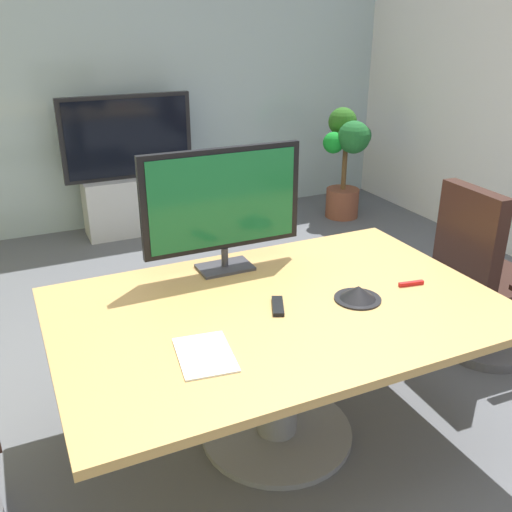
{
  "coord_description": "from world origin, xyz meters",
  "views": [
    {
      "loc": [
        -1.2,
        -2.22,
        1.97
      ],
      "look_at": [
        -0.15,
        0.06,
        0.89
      ],
      "focal_mm": 39.63,
      "sensor_mm": 36.0,
      "label": 1
    }
  ],
  "objects_px": {
    "wall_display_unit": "(132,188)",
    "potted_plant": "(346,156)",
    "remote_control": "(278,306)",
    "conference_phone": "(358,294)",
    "tv_monitor": "(223,203)",
    "conference_table": "(278,337)",
    "office_chair_right": "(484,287)"
  },
  "relations": [
    {
      "from": "tv_monitor",
      "to": "potted_plant",
      "type": "distance_m",
      "value": 3.16
    },
    {
      "from": "wall_display_unit",
      "to": "remote_control",
      "type": "bearing_deg",
      "value": -91.14
    },
    {
      "from": "potted_plant",
      "to": "conference_phone",
      "type": "bearing_deg",
      "value": -122.47
    },
    {
      "from": "tv_monitor",
      "to": "conference_table",
      "type": "bearing_deg",
      "value": -81.74
    },
    {
      "from": "remote_control",
      "to": "conference_phone",
      "type": "bearing_deg",
      "value": 11.23
    },
    {
      "from": "office_chair_right",
      "to": "tv_monitor",
      "type": "distance_m",
      "value": 1.7
    },
    {
      "from": "wall_display_unit",
      "to": "remote_control",
      "type": "height_order",
      "value": "wall_display_unit"
    },
    {
      "from": "potted_plant",
      "to": "remote_control",
      "type": "xyz_separation_m",
      "value": [
        -2.16,
        -2.72,
        0.1
      ]
    },
    {
      "from": "tv_monitor",
      "to": "remote_control",
      "type": "height_order",
      "value": "tv_monitor"
    },
    {
      "from": "conference_table",
      "to": "remote_control",
      "type": "height_order",
      "value": "remote_control"
    },
    {
      "from": "tv_monitor",
      "to": "potted_plant",
      "type": "height_order",
      "value": "tv_monitor"
    },
    {
      "from": "conference_table",
      "to": "remote_control",
      "type": "xyz_separation_m",
      "value": [
        -0.01,
        -0.02,
        0.18
      ]
    },
    {
      "from": "potted_plant",
      "to": "conference_phone",
      "type": "distance_m",
      "value": 3.33
    },
    {
      "from": "office_chair_right",
      "to": "conference_phone",
      "type": "xyz_separation_m",
      "value": [
        -1.1,
        -0.26,
        0.31
      ]
    },
    {
      "from": "wall_display_unit",
      "to": "remote_control",
      "type": "xyz_separation_m",
      "value": [
        -0.06,
        -3.19,
        0.31
      ]
    },
    {
      "from": "conference_table",
      "to": "office_chair_right",
      "type": "distance_m",
      "value": 1.48
    },
    {
      "from": "tv_monitor",
      "to": "conference_phone",
      "type": "xyz_separation_m",
      "value": [
        0.43,
        -0.59,
        -0.33
      ]
    },
    {
      "from": "wall_display_unit",
      "to": "conference_phone",
      "type": "relative_size",
      "value": 5.95
    },
    {
      "from": "tv_monitor",
      "to": "wall_display_unit",
      "type": "distance_m",
      "value": 2.77
    },
    {
      "from": "conference_table",
      "to": "remote_control",
      "type": "relative_size",
      "value": 11.9
    },
    {
      "from": "wall_display_unit",
      "to": "conference_phone",
      "type": "height_order",
      "value": "wall_display_unit"
    },
    {
      "from": "wall_display_unit",
      "to": "remote_control",
      "type": "distance_m",
      "value": 3.21
    },
    {
      "from": "conference_table",
      "to": "potted_plant",
      "type": "height_order",
      "value": "potted_plant"
    },
    {
      "from": "conference_phone",
      "to": "remote_control",
      "type": "height_order",
      "value": "conference_phone"
    },
    {
      "from": "wall_display_unit",
      "to": "potted_plant",
      "type": "height_order",
      "value": "wall_display_unit"
    },
    {
      "from": "remote_control",
      "to": "office_chair_right",
      "type": "bearing_deg",
      "value": 30.56
    },
    {
      "from": "conference_table",
      "to": "office_chair_right",
      "type": "xyz_separation_m",
      "value": [
        1.46,
        0.15,
        -0.11
      ]
    },
    {
      "from": "conference_table",
      "to": "conference_phone",
      "type": "height_order",
      "value": "conference_phone"
    },
    {
      "from": "tv_monitor",
      "to": "remote_control",
      "type": "xyz_separation_m",
      "value": [
        0.06,
        -0.51,
        -0.35
      ]
    },
    {
      "from": "conference_table",
      "to": "wall_display_unit",
      "type": "bearing_deg",
      "value": 89.11
    },
    {
      "from": "office_chair_right",
      "to": "remote_control",
      "type": "distance_m",
      "value": 1.52
    },
    {
      "from": "tv_monitor",
      "to": "potted_plant",
      "type": "relative_size",
      "value": 0.76
    }
  ]
}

